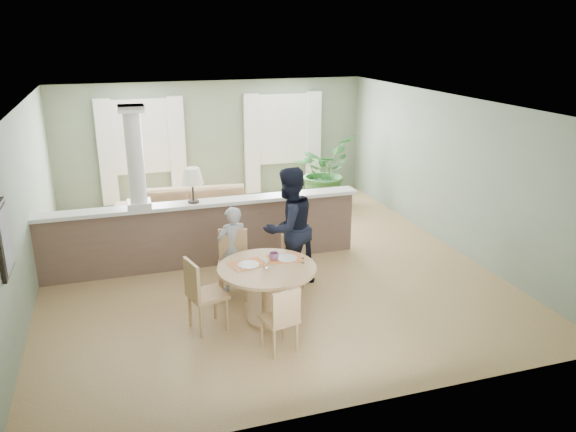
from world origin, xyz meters
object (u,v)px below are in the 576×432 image
object	(u,v)px
chair_far_boy	(233,260)
child_person	(233,249)
dining_table	(267,278)
chair_far_man	(292,261)
chair_side	(202,292)
houseplant	(323,171)
chair_near	(282,317)
sofa	(190,214)
man_person	(289,228)

from	to	relation	value
chair_far_boy	child_person	xyz separation A→B (m)	(0.04, 0.16, 0.11)
dining_table	child_person	distance (m)	1.11
chair_far_man	child_person	distance (m)	0.91
chair_far_boy	chair_side	distance (m)	1.09
dining_table	child_person	size ratio (longest dim) A/B	1.00
houseplant	child_person	xyz separation A→B (m)	(-2.88, -3.75, -0.10)
chair_side	dining_table	bearing A→B (deg)	-106.14
houseplant	dining_table	distance (m)	5.51
chair_near	sofa	bearing A→B (deg)	-97.41
chair_side	chair_far_boy	bearing A→B (deg)	-49.05
chair_far_man	chair_near	distance (m)	1.72
chair_far_boy	child_person	bearing A→B (deg)	92.83
child_person	man_person	xyz separation A→B (m)	(0.85, -0.08, 0.27)
dining_table	man_person	distance (m)	1.22
sofa	chair_far_boy	world-z (taller)	chair_far_boy
chair_far_boy	chair_far_man	xyz separation A→B (m)	(0.87, -0.14, -0.07)
sofa	child_person	bearing A→B (deg)	-77.41
sofa	child_person	xyz separation A→B (m)	(0.27, -2.63, 0.24)
sofa	man_person	world-z (taller)	man_person
chair_far_boy	child_person	world-z (taller)	child_person
houseplant	chair_side	world-z (taller)	houseplant
sofa	houseplant	xyz separation A→B (m)	(3.15, 1.12, 0.35)
houseplant	chair_side	size ratio (longest dim) A/B	1.53
houseplant	chair_far_boy	distance (m)	4.88
chair_far_man	child_person	xyz separation A→B (m)	(-0.84, 0.30, 0.19)
child_person	man_person	distance (m)	0.90
man_person	chair_near	bearing A→B (deg)	46.34
sofa	chair_side	size ratio (longest dim) A/B	2.87
dining_table	man_person	xyz separation A→B (m)	(0.62, 1.01, 0.30)
sofa	houseplant	size ratio (longest dim) A/B	1.87
chair_near	child_person	size ratio (longest dim) A/B	0.66
sofa	chair_near	size ratio (longest dim) A/B	3.27
sofa	houseplant	distance (m)	3.36
chair_far_man	man_person	size ratio (longest dim) A/B	0.46
chair_side	child_person	bearing A→B (deg)	-46.14
chair_far_man	man_person	bearing A→B (deg)	112.48
houseplant	dining_table	size ratio (longest dim) A/B	1.16
houseplant	chair_far_man	distance (m)	4.55
chair_side	sofa	bearing A→B (deg)	-20.70
sofa	chair_near	world-z (taller)	chair_near
sofa	chair_side	distance (m)	3.71
sofa	man_person	xyz separation A→B (m)	(1.12, -2.70, 0.52)
houseplant	chair_far_man	size ratio (longest dim) A/B	1.78
chair_near	child_person	world-z (taller)	child_person
chair_far_boy	dining_table	bearing A→B (deg)	-59.00
chair_near	man_person	bearing A→B (deg)	-123.25
chair_near	man_person	size ratio (longest dim) A/B	0.47
houseplant	chair_far_boy	world-z (taller)	houseplant
chair_far_boy	man_person	bearing A→B (deg)	20.44
chair_far_man	chair_near	xyz separation A→B (m)	(-0.65, -1.60, 0.01)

